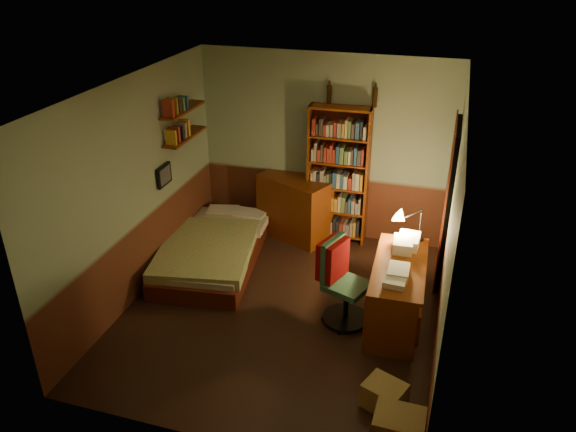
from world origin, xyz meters
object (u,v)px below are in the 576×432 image
(dresser, at_px, (294,207))
(mini_stereo, at_px, (317,173))
(desk, at_px, (397,293))
(bed, at_px, (213,241))
(office_chair, at_px, (347,287))
(desk_lamp, at_px, (421,220))
(bookshelf, at_px, (338,176))
(cardboard_box_a, at_px, (398,429))
(cardboard_box_b, at_px, (384,395))

(dresser, bearing_deg, mini_stereo, 47.70)
(mini_stereo, bearing_deg, desk, -50.80)
(bed, xyz_separation_m, dresser, (0.83, 1.01, 0.14))
(bed, xyz_separation_m, office_chair, (1.95, -0.77, 0.15))
(bed, distance_m, desk_lamp, 2.71)
(dresser, height_order, bookshelf, bookshelf)
(office_chair, bearing_deg, bed, 178.95)
(desk, xyz_separation_m, desk_lamp, (0.14, 0.63, 0.62))
(bookshelf, bearing_deg, bed, -144.46)
(bed, bearing_deg, cardboard_box_a, -48.16)
(desk_lamp, distance_m, cardboard_box_b, 2.17)
(desk, height_order, desk_lamp, desk_lamp)
(desk, distance_m, office_chair, 0.58)
(bookshelf, xyz_separation_m, desk_lamp, (1.20, -1.04, 0.02))
(bed, height_order, cardboard_box_a, bed)
(desk_lamp, relative_size, office_chair, 0.57)
(bed, relative_size, desk, 1.52)
(mini_stereo, relative_size, desk_lamp, 0.49)
(dresser, distance_m, office_chair, 2.10)
(mini_stereo, relative_size, office_chair, 0.28)
(mini_stereo, height_order, desk, mini_stereo)
(bed, relative_size, mini_stereo, 8.09)
(mini_stereo, xyz_separation_m, desk, (1.37, -1.71, -0.60))
(dresser, xyz_separation_m, office_chair, (1.12, -1.78, 0.01))
(desk_lamp, bearing_deg, office_chair, -125.55)
(bookshelf, distance_m, cardboard_box_b, 3.34)
(bookshelf, xyz_separation_m, office_chair, (0.52, -1.86, -0.51))
(desk, relative_size, cardboard_box_a, 3.18)
(mini_stereo, relative_size, bookshelf, 0.13)
(bed, height_order, cardboard_box_b, bed)
(bookshelf, bearing_deg, desk, -59.58)
(mini_stereo, bearing_deg, bed, -134.00)
(desk_lamp, xyz_separation_m, cardboard_box_b, (-0.08, -1.99, -0.86))
(mini_stereo, height_order, cardboard_box_b, mini_stereo)
(desk_lamp, bearing_deg, cardboard_box_b, -88.19)
(cardboard_box_b, bearing_deg, bed, 142.78)
(bookshelf, bearing_deg, dresser, -173.81)
(mini_stereo, distance_m, cardboard_box_a, 3.90)
(bed, relative_size, cardboard_box_a, 4.82)
(bed, bearing_deg, dresser, 42.89)
(mini_stereo, bearing_deg, bookshelf, -6.84)
(desk, distance_m, cardboard_box_b, 1.38)
(bed, xyz_separation_m, cardboard_box_b, (2.55, -1.93, -0.18))
(desk, bearing_deg, cardboard_box_a, -83.98)
(desk_lamp, relative_size, cardboard_box_a, 1.22)
(mini_stereo, height_order, office_chair, mini_stereo)
(desk, bearing_deg, office_chair, -162.16)
(office_chair, relative_size, cardboard_box_b, 2.54)
(dresser, bearing_deg, cardboard_box_b, -35.88)
(desk, xyz_separation_m, cardboard_box_a, (0.24, -1.75, -0.20))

